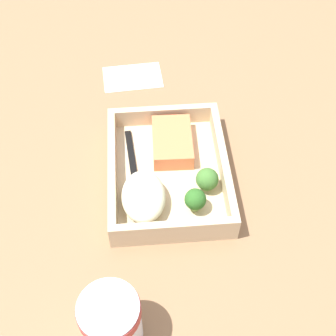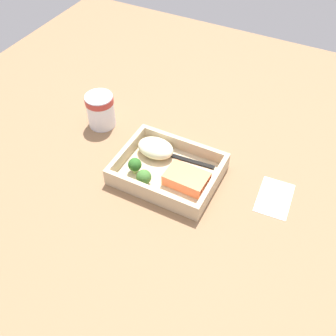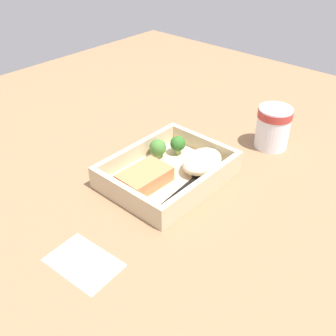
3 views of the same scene
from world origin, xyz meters
TOP-DOWN VIEW (x-y plane):
  - ground_plane at (0.00, 0.00)cm, footprint 160.00×160.00cm
  - takeout_tray at (0.00, 0.00)cm, footprint 25.21×19.49cm
  - tray_rim at (0.00, 0.00)cm, footprint 25.21×19.49cm
  - salmon_fillet at (-5.62, 1.18)cm, footprint 10.37×6.98cm
  - mashed_potatoes at (5.81, -4.30)cm, footprint 9.72×6.88cm
  - broccoli_floret_1 at (7.33, 3.64)cm, footprint 3.40×3.40cm
  - broccoli_floret_2 at (3.44, 6.01)cm, footprint 3.68×3.68cm
  - fork at (-0.91, -5.73)cm, footprint 15.88×2.95cm
  - paper_cup at (25.86, -9.21)cm, footprint 7.85×7.85cm
  - receipt_slip at (-26.14, -5.15)cm, footprint 8.52×12.21cm

SIDE VIEW (x-z plane):
  - ground_plane at x=0.00cm, z-range -2.00..0.00cm
  - receipt_slip at x=-26.14cm, z-range 0.00..0.24cm
  - takeout_tray at x=0.00cm, z-range 0.00..1.20cm
  - fork at x=-0.91cm, z-range 1.20..1.64cm
  - salmon_fillet at x=-5.62cm, z-range 1.20..4.24cm
  - tray_rim at x=0.00cm, z-range 1.20..4.76cm
  - mashed_potatoes at x=5.81cm, z-range 1.20..5.44cm
  - broccoli_floret_2 at x=3.44cm, z-range 1.38..5.59cm
  - broccoli_floret_1 at x=7.33cm, z-range 1.54..5.88cm
  - paper_cup at x=25.86cm, z-range 0.58..10.33cm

